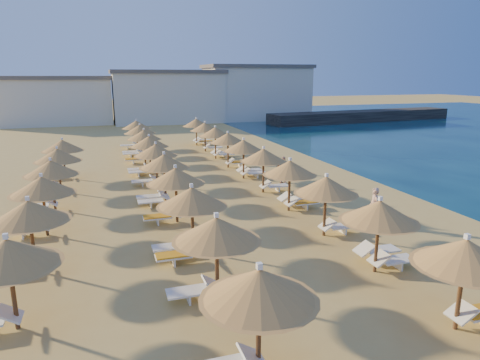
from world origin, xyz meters
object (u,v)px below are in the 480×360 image
object	(u,v)px
beachgoer_a	(374,206)
parasol_row_east	(264,156)
beachgoer_c	(283,170)
parasol_row_west	(164,162)
jetty	(363,116)

from	to	relation	value
beachgoer_a	parasol_row_east	bearing A→B (deg)	-142.55
beachgoer_a	beachgoer_c	distance (m)	8.43
parasol_row_east	beachgoer_c	world-z (taller)	parasol_row_east
beachgoer_a	beachgoer_c	size ratio (longest dim) A/B	1.02
parasol_row_east	parasol_row_west	world-z (taller)	same
jetty	beachgoer_c	bearing A→B (deg)	-136.91
parasol_row_east	beachgoer_a	xyz separation A→B (m)	(2.76, -6.68, -1.27)
jetty	beachgoer_c	size ratio (longest dim) A/B	17.79
beachgoer_c	jetty	bearing A→B (deg)	78.26
parasol_row_east	beachgoer_a	bearing A→B (deg)	-67.55
parasol_row_west	beachgoer_c	xyz separation A→B (m)	(7.58, 1.72, -1.29)
jetty	beachgoer_a	bearing A→B (deg)	-129.47
jetty	parasol_row_east	bearing A→B (deg)	-137.45
jetty	beachgoer_a	size ratio (longest dim) A/B	17.42
parasol_row_west	beachgoer_a	xyz separation A→B (m)	(8.36, -6.68, -1.27)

